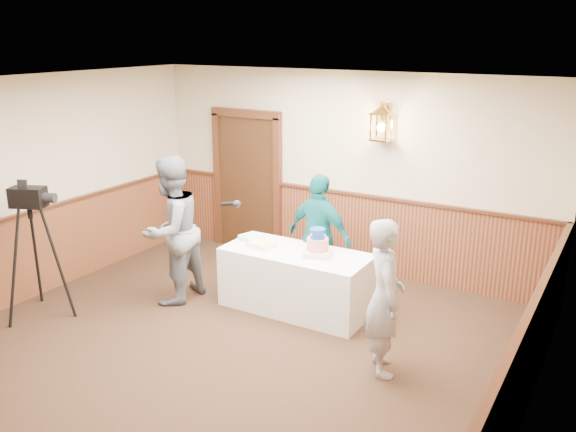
{
  "coord_description": "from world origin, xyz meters",
  "views": [
    {
      "loc": [
        3.54,
        -4.11,
        3.28
      ],
      "look_at": [
        0.14,
        1.7,
        1.25
      ],
      "focal_mm": 38.0,
      "sensor_mm": 36.0,
      "label": 1
    }
  ],
  "objects_px": {
    "display_table": "(296,280)",
    "tv_camera_rig": "(36,259)",
    "sheet_cake_green": "(251,238)",
    "interviewer": "(171,230)",
    "baker": "(384,297)",
    "tiered_cake": "(318,245)",
    "sheet_cake_yellow": "(262,245)",
    "assistant_p": "(319,236)"
  },
  "relations": [
    {
      "from": "baker",
      "to": "assistant_p",
      "type": "height_order",
      "value": "assistant_p"
    },
    {
      "from": "sheet_cake_yellow",
      "to": "interviewer",
      "type": "xyz_separation_m",
      "value": [
        -1.02,
        -0.47,
        0.15
      ]
    },
    {
      "from": "display_table",
      "to": "tv_camera_rig",
      "type": "distance_m",
      "value": 3.1
    },
    {
      "from": "tiered_cake",
      "to": "tv_camera_rig",
      "type": "xyz_separation_m",
      "value": [
        -2.85,
        -1.72,
        -0.16
      ]
    },
    {
      "from": "tiered_cake",
      "to": "baker",
      "type": "bearing_deg",
      "value": -35.28
    },
    {
      "from": "sheet_cake_green",
      "to": "interviewer",
      "type": "relative_size",
      "value": 0.15
    },
    {
      "from": "tiered_cake",
      "to": "sheet_cake_green",
      "type": "relative_size",
      "value": 1.49
    },
    {
      "from": "sheet_cake_green",
      "to": "tiered_cake",
      "type": "bearing_deg",
      "value": -2.78
    },
    {
      "from": "display_table",
      "to": "sheet_cake_yellow",
      "type": "relative_size",
      "value": 5.96
    },
    {
      "from": "baker",
      "to": "assistant_p",
      "type": "xyz_separation_m",
      "value": [
        -1.4,
        1.31,
        0.0
      ]
    },
    {
      "from": "tiered_cake",
      "to": "assistant_p",
      "type": "xyz_separation_m",
      "value": [
        -0.22,
        0.48,
        -0.07
      ]
    },
    {
      "from": "tiered_cake",
      "to": "tv_camera_rig",
      "type": "height_order",
      "value": "tv_camera_rig"
    },
    {
      "from": "sheet_cake_green",
      "to": "baker",
      "type": "bearing_deg",
      "value": -22.28
    },
    {
      "from": "baker",
      "to": "sheet_cake_green",
      "type": "bearing_deg",
      "value": 34.95
    },
    {
      "from": "interviewer",
      "to": "sheet_cake_yellow",
      "type": "bearing_deg",
      "value": 115.8
    },
    {
      "from": "interviewer",
      "to": "baker",
      "type": "bearing_deg",
      "value": 85.84
    },
    {
      "from": "baker",
      "to": "interviewer",
      "type": "bearing_deg",
      "value": 52.07
    },
    {
      "from": "tv_camera_rig",
      "to": "assistant_p",
      "type": "bearing_deg",
      "value": 17.04
    },
    {
      "from": "tiered_cake",
      "to": "sheet_cake_green",
      "type": "height_order",
      "value": "tiered_cake"
    },
    {
      "from": "interviewer",
      "to": "tv_camera_rig",
      "type": "relative_size",
      "value": 1.17
    },
    {
      "from": "baker",
      "to": "tv_camera_rig",
      "type": "bearing_deg",
      "value": 69.69
    },
    {
      "from": "assistant_p",
      "to": "interviewer",
      "type": "bearing_deg",
      "value": 45.14
    },
    {
      "from": "tv_camera_rig",
      "to": "sheet_cake_yellow",
      "type": "bearing_deg",
      "value": 14.47
    },
    {
      "from": "display_table",
      "to": "baker",
      "type": "xyz_separation_m",
      "value": [
        1.45,
        -0.81,
        0.43
      ]
    },
    {
      "from": "sheet_cake_green",
      "to": "interviewer",
      "type": "xyz_separation_m",
      "value": [
        -0.78,
        -0.61,
        0.15
      ]
    },
    {
      "from": "tiered_cake",
      "to": "assistant_p",
      "type": "height_order",
      "value": "assistant_p"
    },
    {
      "from": "sheet_cake_green",
      "to": "tv_camera_rig",
      "type": "xyz_separation_m",
      "value": [
        -1.88,
        -1.77,
        -0.07
      ]
    },
    {
      "from": "tiered_cake",
      "to": "sheet_cake_green",
      "type": "bearing_deg",
      "value": 177.22
    },
    {
      "from": "display_table",
      "to": "sheet_cake_green",
      "type": "height_order",
      "value": "sheet_cake_green"
    },
    {
      "from": "assistant_p",
      "to": "tv_camera_rig",
      "type": "relative_size",
      "value": 1.01
    },
    {
      "from": "display_table",
      "to": "tiered_cake",
      "type": "distance_m",
      "value": 0.58
    },
    {
      "from": "sheet_cake_yellow",
      "to": "interviewer",
      "type": "relative_size",
      "value": 0.16
    },
    {
      "from": "sheet_cake_green",
      "to": "display_table",
      "type": "bearing_deg",
      "value": -5.47
    },
    {
      "from": "baker",
      "to": "tv_camera_rig",
      "type": "height_order",
      "value": "baker"
    },
    {
      "from": "sheet_cake_yellow",
      "to": "tv_camera_rig",
      "type": "relative_size",
      "value": 0.19
    },
    {
      "from": "sheet_cake_green",
      "to": "interviewer",
      "type": "bearing_deg",
      "value": -141.67
    },
    {
      "from": "display_table",
      "to": "assistant_p",
      "type": "xyz_separation_m",
      "value": [
        0.05,
        0.5,
        0.43
      ]
    },
    {
      "from": "interviewer",
      "to": "baker",
      "type": "relative_size",
      "value": 1.16
    },
    {
      "from": "display_table",
      "to": "tv_camera_rig",
      "type": "height_order",
      "value": "tv_camera_rig"
    },
    {
      "from": "sheet_cake_yellow",
      "to": "interviewer",
      "type": "bearing_deg",
      "value": -155.2
    },
    {
      "from": "sheet_cake_green",
      "to": "interviewer",
      "type": "distance_m",
      "value": 1.0
    },
    {
      "from": "interviewer",
      "to": "tv_camera_rig",
      "type": "distance_m",
      "value": 1.61
    }
  ]
}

